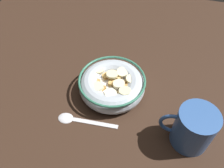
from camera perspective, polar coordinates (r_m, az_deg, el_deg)
ground_plane at (r=61.73cm, az=-0.00°, el=-2.39°), size 106.79×106.79×2.00cm
cereal_bowl at (r=58.84cm, az=0.02°, el=-0.19°), size 16.88×16.88×5.20cm
spoon at (r=56.43cm, az=-9.21°, el=-8.50°), size 14.76×3.24×0.80cm
coffee_mug at (r=52.01cm, az=19.27°, el=-10.24°), size 11.48×8.32×9.88cm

